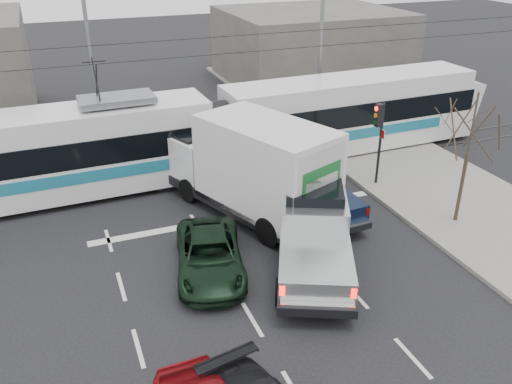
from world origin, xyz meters
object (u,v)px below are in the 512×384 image
object	(u,v)px
traffic_signal	(379,127)
green_car	(210,256)
tram	(215,132)
silver_pickup	(314,229)
street_lamp_near	(318,37)
box_truck	(254,169)
street_lamp_far	(85,46)
bare_tree	(472,130)
navy_pickup	(310,187)

from	to	relation	value
traffic_signal	green_car	distance (m)	9.61
tram	silver_pickup	size ratio (longest dim) A/B	3.94
green_car	tram	bearing A→B (deg)	84.12
street_lamp_near	box_truck	bearing A→B (deg)	-129.77
box_truck	street_lamp_near	bearing A→B (deg)	28.47
street_lamp_near	silver_pickup	size ratio (longest dim) A/B	1.31
silver_pickup	box_truck	bearing A→B (deg)	125.23
tram	green_car	xyz separation A→B (m)	(-2.65, -7.75, -1.33)
silver_pickup	street_lamp_near	bearing A→B (deg)	88.03
traffic_signal	tram	bearing A→B (deg)	145.99
street_lamp_near	green_car	distance (m)	15.34
street_lamp_far	tram	xyz separation A→B (m)	(4.71, -5.49, -3.15)
traffic_signal	silver_pickup	xyz separation A→B (m)	(-5.13, -4.29, -1.56)
street_lamp_near	box_truck	world-z (taller)	street_lamp_near
bare_tree	green_car	world-z (taller)	bare_tree
street_lamp_near	silver_pickup	xyz separation A→B (m)	(-5.97, -11.80, -3.93)
street_lamp_far	green_car	world-z (taller)	street_lamp_far
bare_tree	green_car	size ratio (longest dim) A/B	1.10
street_lamp_near	traffic_signal	bearing A→B (deg)	-96.41
box_truck	navy_pickup	bearing A→B (deg)	-36.12
navy_pickup	green_car	size ratio (longest dim) A/B	1.14
bare_tree	tram	distance (m)	10.84
silver_pickup	box_truck	size ratio (longest dim) A/B	0.83
street_lamp_far	green_car	size ratio (longest dim) A/B	1.97
silver_pickup	box_truck	xyz separation A→B (m)	(-0.69, 3.79, 0.76)
bare_tree	green_car	xyz separation A→B (m)	(-9.73, 0.26, -3.16)
silver_pickup	green_car	xyz separation A→B (m)	(-3.47, 0.56, -0.55)
street_lamp_far	silver_pickup	world-z (taller)	street_lamp_far
street_lamp_far	silver_pickup	size ratio (longest dim) A/B	1.31
box_truck	street_lamp_far	bearing A→B (deg)	94.04
tram	silver_pickup	xyz separation A→B (m)	(0.82, -8.31, -0.78)
street_lamp_near	box_truck	size ratio (longest dim) A/B	1.08
street_lamp_far	tram	distance (m)	7.89
street_lamp_near	box_truck	distance (m)	10.89
traffic_signal	box_truck	size ratio (longest dim) A/B	0.43
street_lamp_near	green_car	size ratio (longest dim) A/B	1.97
street_lamp_near	street_lamp_far	distance (m)	11.67
tram	green_car	size ratio (longest dim) A/B	5.95
traffic_signal	green_car	size ratio (longest dim) A/B	0.79
traffic_signal	green_car	world-z (taller)	traffic_signal
navy_pickup	traffic_signal	bearing A→B (deg)	11.66
street_lamp_far	silver_pickup	bearing A→B (deg)	-68.16
street_lamp_near	green_car	xyz separation A→B (m)	(-9.44, -11.24, -4.48)
green_car	silver_pickup	bearing A→B (deg)	3.88
navy_pickup	green_car	distance (m)	5.63
bare_tree	box_truck	world-z (taller)	bare_tree
bare_tree	tram	xyz separation A→B (m)	(-7.07, 8.01, -1.83)
street_lamp_near	street_lamp_far	xyz separation A→B (m)	(-11.50, 2.00, 0.00)
street_lamp_far	green_car	distance (m)	14.13
silver_pickup	green_car	bearing A→B (deg)	-164.27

